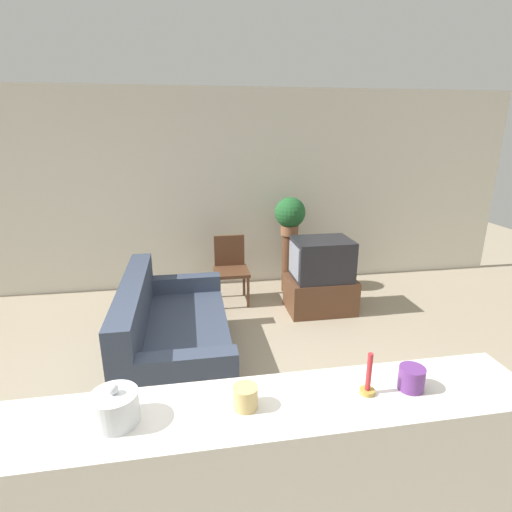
% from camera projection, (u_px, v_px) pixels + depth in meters
% --- Properties ---
extents(ground_plane, '(14.00, 14.00, 0.00)m').
position_uv_depth(ground_plane, '(231.00, 469.00, 2.67)').
color(ground_plane, tan).
extents(wall_back, '(9.00, 0.06, 2.70)m').
position_uv_depth(wall_back, '(202.00, 192.00, 5.48)').
color(wall_back, beige).
rests_on(wall_back, ground_plane).
extents(couch, '(0.94, 1.79, 0.88)m').
position_uv_depth(couch, '(172.00, 339.00, 3.72)').
color(couch, '#384256').
rests_on(couch, ground_plane).
extents(tv_stand, '(0.82, 0.56, 0.43)m').
position_uv_depth(tv_stand, '(320.00, 294.00, 4.96)').
color(tv_stand, brown).
rests_on(tv_stand, ground_plane).
extents(television, '(0.70, 0.53, 0.49)m').
position_uv_depth(television, '(321.00, 259.00, 4.82)').
color(television, '#232328').
rests_on(television, tv_stand).
extents(wooden_chair, '(0.44, 0.44, 0.85)m').
position_uv_depth(wooden_chair, '(231.00, 266.00, 5.18)').
color(wooden_chair, brown).
rests_on(wooden_chair, ground_plane).
extents(plant_stand, '(0.19, 0.19, 0.81)m').
position_uv_depth(plant_stand, '(289.00, 263.00, 5.51)').
color(plant_stand, brown).
rests_on(plant_stand, ground_plane).
extents(potted_plant, '(0.41, 0.41, 0.51)m').
position_uv_depth(potted_plant, '(290.00, 214.00, 5.30)').
color(potted_plant, '#8E5B3D').
rests_on(potted_plant, plant_stand).
extents(foreground_counter, '(2.70, 0.44, 1.02)m').
position_uv_depth(foreground_counter, '(245.00, 497.00, 1.89)').
color(foreground_counter, white).
rests_on(foreground_counter, ground_plane).
extents(decorative_bowl, '(0.19, 0.19, 0.18)m').
position_uv_depth(decorative_bowl, '(115.00, 407.00, 1.63)').
color(decorative_bowl, silver).
rests_on(decorative_bowl, foreground_counter).
extents(candle_jar, '(0.11, 0.11, 0.10)m').
position_uv_depth(candle_jar, '(245.00, 397.00, 1.72)').
color(candle_jar, tan).
rests_on(candle_jar, foreground_counter).
extents(candlestick, '(0.07, 0.07, 0.21)m').
position_uv_depth(candlestick, '(368.00, 381.00, 1.81)').
color(candlestick, '#B7933D').
rests_on(candlestick, foreground_counter).
extents(coffee_tin, '(0.12, 0.12, 0.11)m').
position_uv_depth(coffee_tin, '(411.00, 378.00, 1.84)').
color(coffee_tin, '#66337F').
rests_on(coffee_tin, foreground_counter).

